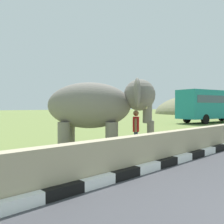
{
  "coord_description": "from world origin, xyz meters",
  "views": [
    {
      "loc": [
        -4.34,
        -0.17,
        1.82
      ],
      "look_at": [
        1.94,
        6.43,
        1.6
      ],
      "focal_mm": 39.44,
      "sensor_mm": 36.0,
      "label": 1
    }
  ],
  "objects": [
    {
      "name": "striped_curb",
      "position": [
        -0.35,
        4.01,
        0.12
      ],
      "size": [
        16.2,
        0.2,
        0.24
      ],
      "color": "white",
      "rests_on": "ground_plane"
    },
    {
      "name": "barrier_parapet",
      "position": [
        2.0,
        4.31,
        0.5
      ],
      "size": [
        28.0,
        0.36,
        1.0
      ],
      "primitive_type": "cube",
      "color": "tan",
      "rests_on": "ground_plane"
    },
    {
      "name": "elephant",
      "position": [
        1.6,
        6.77,
        1.81
      ],
      "size": [
        3.83,
        3.84,
        2.81
      ],
      "color": "slate",
      "rests_on": "ground_plane"
    },
    {
      "name": "person_handler",
      "position": [
        3.01,
        6.19,
        0.93
      ],
      "size": [
        0.56,
        0.47,
        1.66
      ],
      "color": "navy",
      "rests_on": "ground_plane"
    },
    {
      "name": "bus_teal",
      "position": [
        22.79,
        11.8,
        2.08
      ],
      "size": [
        10.1,
        4.31,
        3.5
      ],
      "color": "teal",
      "rests_on": "ground_plane"
    },
    {
      "name": "hill_east",
      "position": [
        55.0,
        28.02,
        0.0
      ],
      "size": [
        28.75,
        23.0,
        9.91
      ],
      "color": "#777757",
      "rests_on": "ground_plane"
    }
  ]
}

